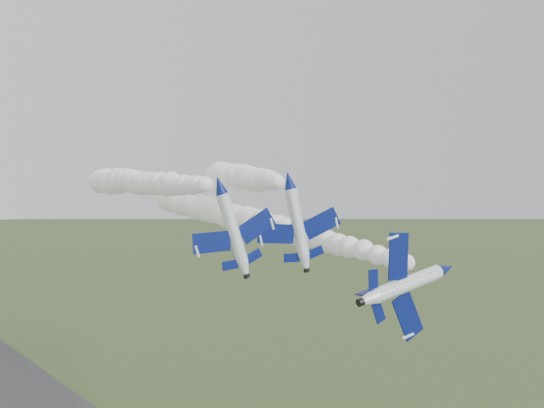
{
  "coord_description": "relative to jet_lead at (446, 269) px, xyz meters",
  "views": [
    {
      "loc": [
        -35.01,
        -37.75,
        43.41
      ],
      "look_at": [
        8.07,
        17.04,
        42.12
      ],
      "focal_mm": 40.0,
      "sensor_mm": 36.0,
      "label": 1
    }
  ],
  "objects": [
    {
      "name": "jet_pair_left",
      "position": [
        -15.95,
        16.35,
        8.37
      ],
      "size": [
        9.16,
        11.21,
        3.61
      ],
      "rotation": [
        0.0,
        -0.3,
        -0.24
      ],
      "color": "white"
    },
    {
      "name": "jet_pair_right",
      "position": [
        -6.83,
        16.08,
        8.98
      ],
      "size": [
        9.5,
        11.07,
        3.31
      ],
      "rotation": [
        0.0,
        -0.2,
        -0.43
      ],
      "color": "white"
    },
    {
      "name": "smoke_trail_jet_lead",
      "position": [
        5.42,
        40.33,
        3.27
      ],
      "size": [
        14.29,
        75.73,
        5.24
      ],
      "primitive_type": null,
      "rotation": [
        0.0,
        0.0,
        -0.12
      ],
      "color": "white"
    },
    {
      "name": "jet_lead",
      "position": [
        0.0,
        0.0,
        0.0
      ],
      "size": [
        4.39,
        12.38,
        10.0
      ],
      "rotation": [
        0.0,
        1.36,
        -0.12
      ],
      "color": "white"
    },
    {
      "name": "smoke_trail_jet_pair_right",
      "position": [
        5.12,
        42.0,
        9.72
      ],
      "size": [
        26.9,
        49.78,
        5.55
      ],
      "primitive_type": null,
      "rotation": [
        0.0,
        0.0,
        -0.43
      ],
      "color": "white"
    },
    {
      "name": "smoke_trail_jet_pair_left",
      "position": [
        -8.91,
        49.53,
        9.13
      ],
      "size": [
        19.58,
        61.82,
        4.73
      ],
      "primitive_type": null,
      "rotation": [
        0.0,
        0.0,
        -0.24
      ],
      "color": "white"
    }
  ]
}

